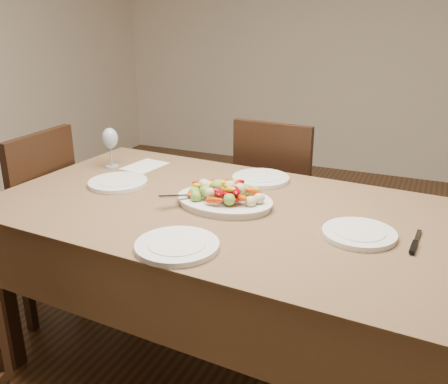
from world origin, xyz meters
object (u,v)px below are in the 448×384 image
Objects in this scene: chair_far at (283,199)px; serving_platter at (224,202)px; chair_left at (20,222)px; plate_right at (359,234)px; wine_glass at (111,147)px; dining_table at (224,291)px; plate_far at (261,179)px; plate_left at (118,183)px; plate_near at (177,246)px.

serving_platter is at bearing 94.92° from chair_far.
chair_left is 3.79× the size of plate_right.
plate_right is at bearing -14.18° from wine_glass.
chair_far is (-0.02, 0.87, 0.10)m from dining_table.
chair_far reaches higher than plate_far.
plate_left is at bearing -151.08° from plate_far.
plate_near is (0.01, -0.39, 0.39)m from dining_table.
wine_glass is (-0.71, 0.26, 0.48)m from dining_table.
wine_glass reaches higher than chair_far.
plate_near is (0.54, -0.44, 0.00)m from plate_left.
plate_right is at bearing 124.39° from chair_far.
chair_far is at bearing 91.23° from serving_platter.
dining_table is 1.15m from chair_left.
plate_left reaches higher than dining_table.
plate_near is (0.01, -0.41, -0.00)m from serving_platter.
chair_left is 1.25m from plate_far.
dining_table is at bearing -19.75° from wine_glass.
plate_right is (0.53, -0.06, 0.39)m from dining_table.
dining_table is 6.70× the size of plate_near.
chair_left is at bearing 178.87° from serving_platter.
chair_left is 3.68× the size of plate_left.
wine_glass is (-0.69, -0.62, 0.39)m from chair_far.
plate_left is at bearing 140.90° from plate_near.
serving_platter is (1.14, -0.02, 0.30)m from chair_left.
plate_left is at bearing 174.83° from dining_table.
chair_far is at bearing 95.30° from plate_far.
plate_right is at bearing -8.06° from serving_platter.
dining_table is 8.98× the size of wine_glass.
serving_platter is 1.86× the size of wine_glass.
plate_far and plate_near have the same top height.
plate_far is (-0.51, 0.41, 0.00)m from plate_right.
dining_table is 0.88m from chair_far.
chair_far is 3.68× the size of plate_left.
wine_glass is (-0.74, -0.10, 0.09)m from plate_far.
chair_left is (-1.12, -0.83, 0.00)m from chair_far.
plate_right is 0.91× the size of plate_near.
plate_near is 0.97m from wine_glass.
chair_far is 0.60m from plate_far.
plate_far is at bearing 88.66° from plate_near.
chair_left is 1.70m from plate_right.
serving_platter reaches higher than plate_near.
serving_platter is 0.54m from plate_right.
chair_far is at bearing 58.46° from plate_left.
dining_table is 7.14× the size of plate_left.
plate_right and plate_far have the same top height.
plate_far reaches higher than dining_table.
wine_glass is (0.43, 0.22, 0.39)m from chair_left.
chair_far is 1.00m from wine_glass.
plate_left and plate_far have the same top height.
plate_left is at bearing 62.16° from chair_far.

